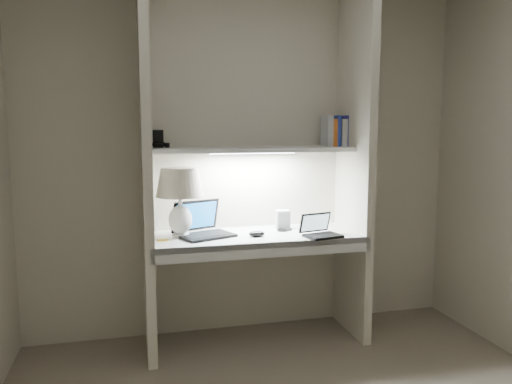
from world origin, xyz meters
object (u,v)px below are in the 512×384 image
object	(u,v)px
table_lamp	(180,191)
speaker	(283,220)
laptop_main	(202,228)
laptop_netbook	(320,231)
book_row	(338,132)

from	to	relation	value
table_lamp	speaker	world-z (taller)	table_lamp
laptop_main	speaker	world-z (taller)	laptop_main
speaker	laptop_main	bearing A→B (deg)	-168.80
table_lamp	speaker	xyz separation A→B (m)	(0.75, 0.08, -0.25)
laptop_netbook	speaker	bearing A→B (deg)	107.25
table_lamp	speaker	distance (m)	0.79
speaker	laptop_netbook	bearing A→B (deg)	-55.94
laptop_main	book_row	distance (m)	1.21
laptop_main	speaker	xyz separation A→B (m)	(0.60, 0.08, 0.02)
book_row	table_lamp	bearing A→B (deg)	-175.56
table_lamp	laptop_netbook	distance (m)	0.98
speaker	book_row	xyz separation A→B (m)	(0.42, 0.01, 0.63)
table_lamp	speaker	bearing A→B (deg)	6.24
laptop_netbook	table_lamp	bearing A→B (deg)	153.73
laptop_main	table_lamp	bearing A→B (deg)	158.82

